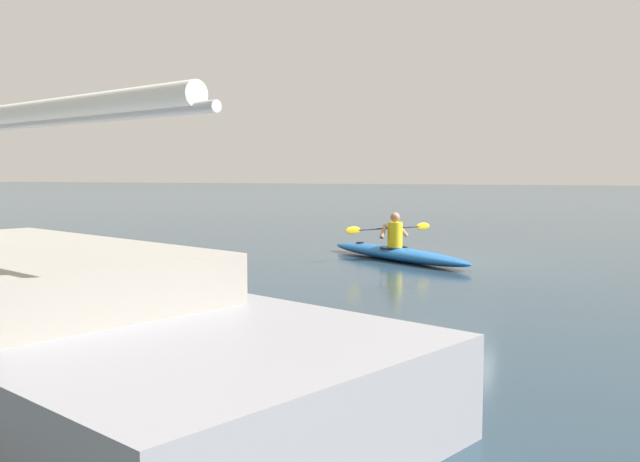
{
  "coord_description": "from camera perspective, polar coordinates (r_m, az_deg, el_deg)",
  "views": [
    {
      "loc": [
        -2.18,
        16.0,
        2.01
      ],
      "look_at": [
        1.61,
        3.84,
        0.9
      ],
      "focal_mm": 40.03,
      "sensor_mm": 36.0,
      "label": 1
    }
  ],
  "objects": [
    {
      "name": "ground_plane",
      "position": [
        16.27,
        9.49,
        -2.2
      ],
      "size": [
        160.0,
        160.0,
        0.0
      ],
      "primitive_type": "plane",
      "color": "#233847"
    },
    {
      "name": "kayaker",
      "position": [
        15.89,
        5.96,
        -0.07
      ],
      "size": [
        1.55,
        1.89,
        0.77
      ],
      "color": "yellow",
      "rests_on": "kayak"
    },
    {
      "name": "kayak",
      "position": [
        15.87,
        6.15,
        -1.81
      ],
      "size": [
        3.96,
        3.41,
        0.29
      ],
      "color": "#1959A5",
      "rests_on": "ground"
    }
  ]
}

